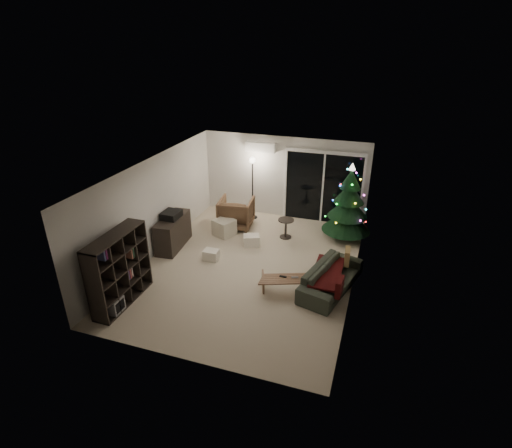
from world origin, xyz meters
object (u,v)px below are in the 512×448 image
(christmas_tree, at_px, (349,202))
(coffee_table, at_px, (289,286))
(armchair, at_px, (236,213))
(sofa, at_px, (331,278))
(bookshelf, at_px, (111,268))
(media_cabinet, at_px, (173,232))

(christmas_tree, bearing_deg, coffee_table, -104.91)
(armchair, height_order, sofa, armchair)
(bookshelf, height_order, armchair, bookshelf)
(media_cabinet, bearing_deg, bookshelf, -95.34)
(bookshelf, distance_m, armchair, 4.36)
(sofa, bearing_deg, bookshelf, 128.59)
(media_cabinet, bearing_deg, coffee_table, -23.46)
(media_cabinet, relative_size, armchair, 1.38)
(bookshelf, xyz_separation_m, christmas_tree, (4.30, 4.48, 0.29))
(media_cabinet, distance_m, christmas_tree, 4.77)
(coffee_table, bearing_deg, media_cabinet, 141.28)
(christmas_tree, bearing_deg, bookshelf, -133.82)
(media_cabinet, bearing_deg, christmas_tree, 19.24)
(media_cabinet, bearing_deg, armchair, 50.09)
(media_cabinet, height_order, sofa, media_cabinet)
(sofa, distance_m, coffee_table, 0.96)
(coffee_table, bearing_deg, sofa, 9.50)
(bookshelf, bearing_deg, sofa, 9.14)
(media_cabinet, relative_size, christmas_tree, 0.62)
(bookshelf, xyz_separation_m, coffee_table, (3.47, 1.38, -0.59))
(media_cabinet, xyz_separation_m, christmas_tree, (4.30, 1.97, 0.66))
(sofa, xyz_separation_m, christmas_tree, (-0.00, 2.62, 0.79))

